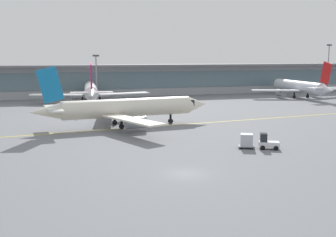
{
  "coord_description": "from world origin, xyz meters",
  "views": [
    {
      "loc": [
        -13.68,
        -38.79,
        12.19
      ],
      "look_at": [
        3.61,
        18.3,
        3.0
      ],
      "focal_mm": 43.46,
      "sensor_mm": 36.0,
      "label": 1
    }
  ],
  "objects": [
    {
      "name": "baggage_tug",
      "position": [
        14.16,
        7.73,
        0.89
      ],
      "size": [
        2.95,
        2.46,
        2.1
      ],
      "rotation": [
        0.0,
        0.0,
        -0.45
      ],
      "color": "silver",
      "rests_on": "ground_plane"
    },
    {
      "name": "terminal_concourse",
      "position": [
        0.0,
        85.63,
        4.92
      ],
      "size": [
        227.59,
        11.0,
        9.6
      ],
      "color": "#9EA3A8",
      "rests_on": "ground_plane"
    },
    {
      "name": "cargo_dolly_lead",
      "position": [
        11.71,
        8.92,
        1.05
      ],
      "size": [
        2.59,
        2.36,
        1.94
      ],
      "rotation": [
        0.0,
        0.0,
        -0.45
      ],
      "color": "#595B60",
      "rests_on": "ground_plane"
    },
    {
      "name": "ground_plane",
      "position": [
        0.0,
        0.0,
        0.0
      ],
      "size": [
        400.0,
        400.0,
        0.0
      ],
      "primitive_type": "plane",
      "color": "slate"
    },
    {
      "name": "gate_airplane_2",
      "position": [
        58.05,
        64.85,
        3.24
      ],
      "size": [
        30.32,
        32.64,
        10.81
      ],
      "rotation": [
        0.0,
        0.0,
        1.52
      ],
      "color": "silver",
      "rests_on": "ground_plane"
    },
    {
      "name": "apron_light_mast_1",
      "position": [
        0.21,
        76.28,
        6.95
      ],
      "size": [
        1.8,
        0.36,
        12.54
      ],
      "color": "gray",
      "rests_on": "ground_plane"
    },
    {
      "name": "taxiing_regional_jet",
      "position": [
        -0.36,
        30.46,
        3.18
      ],
      "size": [
        32.02,
        29.62,
        10.6
      ],
      "rotation": [
        0.0,
        0.0,
        0.1
      ],
      "color": "silver",
      "rests_on": "ground_plane"
    },
    {
      "name": "apron_light_mast_2",
      "position": [
        77.15,
        76.48,
        8.71
      ],
      "size": [
        1.8,
        0.36,
        16.03
      ],
      "color": "gray",
      "rests_on": "ground_plane"
    },
    {
      "name": "gate_airplane_1",
      "position": [
        -2.28,
        68.44,
        3.28
      ],
      "size": [
        30.63,
        33.08,
        10.95
      ],
      "rotation": [
        0.0,
        0.0,
        1.48
      ],
      "color": "white",
      "rests_on": "ground_plane"
    },
    {
      "name": "taxiway_centreline_stripe",
      "position": [
        0.05,
        28.5,
        0.0
      ],
      "size": [
        109.47,
        11.55,
        0.01
      ],
      "primitive_type": "cube",
      "rotation": [
        0.0,
        0.0,
        0.1
      ],
      "color": "yellow",
      "rests_on": "ground_plane"
    }
  ]
}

